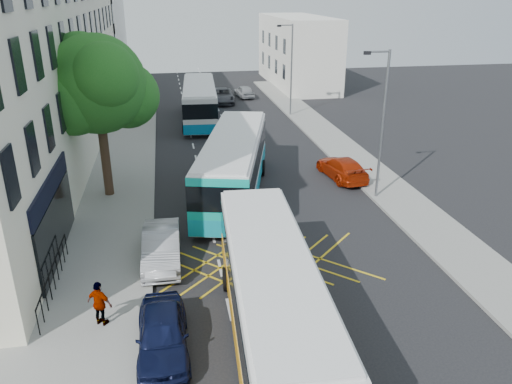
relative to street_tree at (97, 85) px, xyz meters
name	(u,v)px	position (x,y,z in m)	size (l,w,h in m)	color
ground	(339,353)	(8.51, -14.97, -6.29)	(120.00, 120.00, 0.00)	black
pavement_left	(110,195)	(0.01, 0.03, -6.22)	(5.00, 70.00, 0.15)	gray
pavement_right	(375,177)	(16.01, 0.03, -6.22)	(3.00, 70.00, 0.15)	gray
terrace_main	(27,56)	(-5.49, 9.52, 0.46)	(8.30, 45.00, 13.50)	#ECE7C6
terrace_far	(89,41)	(-5.49, 40.03, -1.29)	(8.00, 20.00, 10.00)	silver
building_right	(297,51)	(19.51, 33.03, -2.29)	(6.00, 18.00, 8.00)	silver
street_tree	(97,85)	(0.00, 0.00, 0.00)	(6.30, 5.70, 8.80)	#382619
lamp_near	(381,118)	(14.71, -2.97, -1.68)	(1.45, 0.15, 8.00)	slate
lamp_far	(290,65)	(14.71, 17.03, -1.68)	(1.45, 0.15, 8.00)	slate
railings	(54,277)	(-1.19, -9.67, -5.57)	(0.08, 5.60, 1.14)	black
bus_near	(272,295)	(6.51, -13.80, -4.61)	(3.27, 11.49, 3.20)	silver
bus_mid	(234,165)	(7.02, -1.04, -4.47)	(5.85, 12.65, 3.47)	silver
bus_far	(200,102)	(6.43, 16.54, -4.53)	(3.55, 12.07, 3.35)	silver
parked_car_blue	(163,334)	(2.91, -13.86, -5.60)	(1.64, 4.07, 1.39)	black
parked_car_silver	(161,247)	(2.91, -7.99, -5.55)	(1.56, 4.48, 1.47)	#9E9FA5
red_hatchback	(342,168)	(14.01, 0.52, -5.62)	(1.88, 4.62, 1.34)	#A72507
distant_car_grey	(222,96)	(9.23, 24.01, -5.57)	(2.39, 5.18, 1.44)	#44464C
distant_car_silver	(244,91)	(11.93, 26.31, -5.64)	(1.54, 3.82, 1.30)	#96999D
pedestrian_far	(100,304)	(0.82, -12.22, -5.31)	(0.98, 0.41, 1.67)	gray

